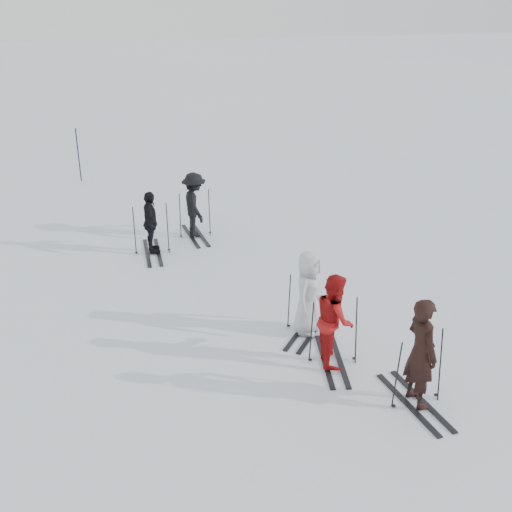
{
  "coord_description": "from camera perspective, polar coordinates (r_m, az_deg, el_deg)",
  "views": [
    {
      "loc": [
        -2.44,
        -11.31,
        6.59
      ],
      "look_at": [
        0.0,
        1.0,
        1.0
      ],
      "focal_mm": 45.0,
      "sensor_mm": 36.0,
      "label": 1
    }
  ],
  "objects": [
    {
      "name": "skis_uphill_far",
      "position": [
        17.27,
        -5.46,
        3.81
      ],
      "size": [
        1.92,
        1.2,
        1.32
      ],
      "primitive_type": null,
      "rotation": [
        0.0,
        0.0,
        1.71
      ],
      "color": "black",
      "rests_on": "ground"
    },
    {
      "name": "skier_near_dark",
      "position": [
        10.75,
        14.44,
        -8.44
      ],
      "size": [
        0.57,
        0.77,
        1.92
      ],
      "primitive_type": "imported",
      "rotation": [
        0.0,
        0.0,
        1.74
      ],
      "color": "black",
      "rests_on": "ground"
    },
    {
      "name": "ground",
      "position": [
        13.32,
        0.84,
        -5.66
      ],
      "size": [
        120.0,
        120.0,
        0.0
      ],
      "primitive_type": "plane",
      "color": "silver",
      "rests_on": "ground"
    },
    {
      "name": "skier_grey",
      "position": [
        12.51,
        4.65,
        -3.39
      ],
      "size": [
        0.92,
        0.99,
        1.7
      ],
      "primitive_type": "imported",
      "rotation": [
        0.0,
        0.0,
        0.96
      ],
      "color": "#B7BCC1",
      "rests_on": "ground"
    },
    {
      "name": "skier_uphill_left",
      "position": [
        16.28,
        -9.34,
        2.85
      ],
      "size": [
        0.42,
        0.95,
        1.6
      ],
      "primitive_type": "imported",
      "rotation": [
        0.0,
        0.0,
        1.6
      ],
      "color": "black",
      "rests_on": "ground"
    },
    {
      "name": "piste_marker",
      "position": [
        22.72,
        -15.51,
        8.65
      ],
      "size": [
        0.05,
        0.05,
        1.82
      ],
      "primitive_type": "cylinder",
      "rotation": [
        0.0,
        0.0,
        -0.31
      ],
      "color": "black",
      "rests_on": "ground"
    },
    {
      "name": "skier_uphill_far",
      "position": [
        17.2,
        -5.49,
        4.47
      ],
      "size": [
        0.8,
        1.2,
        1.74
      ],
      "primitive_type": "imported",
      "rotation": [
        0.0,
        0.0,
        1.71
      ],
      "color": "black",
      "rests_on": "ground"
    },
    {
      "name": "skier_red",
      "position": [
        11.61,
        6.99,
        -5.71
      ],
      "size": [
        0.76,
        0.92,
        1.74
      ],
      "primitive_type": "imported",
      "rotation": [
        0.0,
        0.0,
        1.44
      ],
      "color": "#9C1111",
      "rests_on": "ground"
    },
    {
      "name": "skis_uphill_left",
      "position": [
        16.33,
        -9.31,
        2.44
      ],
      "size": [
        1.88,
        1.03,
        1.35
      ],
      "primitive_type": null,
      "rotation": [
        0.0,
        0.0,
        1.6
      ],
      "color": "black",
      "rests_on": "ground"
    },
    {
      "name": "skis_near_dark",
      "position": [
        10.9,
        14.28,
        -9.69
      ],
      "size": [
        2.0,
        1.29,
        1.35
      ],
      "primitive_type": null,
      "rotation": [
        0.0,
        0.0,
        1.74
      ],
      "color": "black",
      "rests_on": "ground"
    },
    {
      "name": "skis_grey",
      "position": [
        12.61,
        4.62,
        -4.27
      ],
      "size": [
        1.95,
        1.76,
        1.27
      ],
      "primitive_type": null,
      "rotation": [
        0.0,
        0.0,
        0.96
      ],
      "color": "black",
      "rests_on": "ground"
    },
    {
      "name": "skis_red",
      "position": [
        11.71,
        6.94,
        -6.57
      ],
      "size": [
        1.94,
        1.2,
        1.33
      ],
      "primitive_type": null,
      "rotation": [
        0.0,
        0.0,
        1.44
      ],
      "color": "black",
      "rests_on": "ground"
    }
  ]
}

